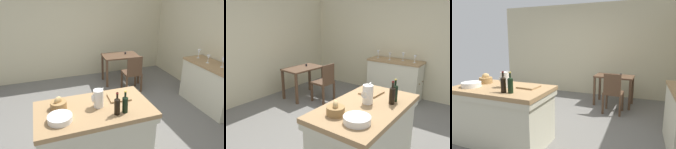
% 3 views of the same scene
% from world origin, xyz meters
% --- Properties ---
extents(ground_plane, '(6.76, 6.76, 0.00)m').
position_xyz_m(ground_plane, '(0.00, 0.00, 0.00)').
color(ground_plane, '#66635E').
extents(wall_back, '(5.32, 0.12, 2.60)m').
position_xyz_m(wall_back, '(0.00, 2.60, 1.30)').
color(wall_back, beige).
rests_on(wall_back, ground).
extents(wall_right, '(0.12, 5.20, 2.60)m').
position_xyz_m(wall_right, '(2.60, 0.00, 1.30)').
color(wall_right, beige).
rests_on(wall_right, ground).
extents(island_table, '(1.49, 0.84, 0.88)m').
position_xyz_m(island_table, '(-0.35, -0.68, 0.48)').
color(island_table, '#99754C').
rests_on(island_table, ground).
extents(side_cabinet, '(0.52, 1.26, 0.92)m').
position_xyz_m(side_cabinet, '(2.26, 0.01, 0.46)').
color(side_cabinet, '#99754C').
rests_on(side_cabinet, ground).
extents(writing_desk, '(0.94, 0.62, 0.78)m').
position_xyz_m(writing_desk, '(1.00, 1.79, 0.61)').
color(writing_desk, '#513826').
rests_on(writing_desk, ground).
extents(wooden_chair, '(0.42, 0.42, 0.89)m').
position_xyz_m(wooden_chair, '(1.06, 1.17, 0.48)').
color(wooden_chair, '#513826').
rests_on(wooden_chair, ground).
extents(pitcher, '(0.17, 0.13, 0.28)m').
position_xyz_m(pitcher, '(-0.29, -0.67, 1.00)').
color(pitcher, silver).
rests_on(pitcher, island_table).
extents(wash_bowl, '(0.29, 0.29, 0.07)m').
position_xyz_m(wash_bowl, '(-0.80, -0.83, 0.92)').
color(wash_bowl, silver).
rests_on(wash_bowl, island_table).
extents(bread_basket, '(0.20, 0.20, 0.17)m').
position_xyz_m(bread_basket, '(-0.78, -0.55, 0.94)').
color(bread_basket, olive).
rests_on(bread_basket, island_table).
extents(cutting_board, '(0.31, 0.27, 0.02)m').
position_xyz_m(cutting_board, '(0.04, -0.55, 0.89)').
color(cutting_board, '#99754C').
rests_on(cutting_board, island_table).
extents(wine_bottle_dark, '(0.07, 0.07, 0.29)m').
position_xyz_m(wine_bottle_dark, '(-0.02, -0.91, 1.00)').
color(wine_bottle_dark, black).
rests_on(wine_bottle_dark, island_table).
extents(wine_bottle_amber, '(0.07, 0.07, 0.29)m').
position_xyz_m(wine_bottle_amber, '(-0.12, -0.92, 1.00)').
color(wine_bottle_amber, black).
rests_on(wine_bottle_amber, island_table).
extents(wine_glass_far_left, '(0.07, 0.07, 0.17)m').
position_xyz_m(wine_glass_far_left, '(2.24, -0.43, 1.03)').
color(wine_glass_far_left, white).
rests_on(wine_glass_far_left, side_cabinet).
extents(wine_glass_left, '(0.07, 0.07, 0.19)m').
position_xyz_m(wine_glass_left, '(2.30, -0.15, 1.05)').
color(wine_glass_left, white).
rests_on(wine_glass_left, side_cabinet).
extents(wine_glass_middle, '(0.07, 0.07, 0.17)m').
position_xyz_m(wine_glass_middle, '(2.22, 0.14, 1.03)').
color(wine_glass_middle, white).
rests_on(wine_glass_middle, side_cabinet).
extents(wine_glass_right, '(0.07, 0.07, 0.19)m').
position_xyz_m(wine_glass_right, '(2.26, 0.47, 1.05)').
color(wine_glass_right, white).
rests_on(wine_glass_right, side_cabinet).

